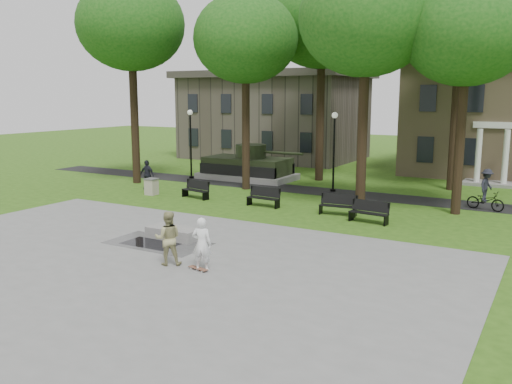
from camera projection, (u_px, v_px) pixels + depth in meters
The scene contains 25 objects.
ground at pixel (209, 236), 22.22m from camera, with size 120.00×120.00×0.00m, color #294D12.
plaza at pixel (123, 269), 17.95m from camera, with size 22.00×16.00×0.02m, color gray.
footpath at pixel (323, 192), 32.47m from camera, with size 44.00×2.60×0.01m, color black.
building_left at pixel (274, 118), 49.60m from camera, with size 15.00×10.00×7.20m, color #4C443D.
tree_0 at pixel (131, 25), 34.01m from camera, with size 6.80×6.80×12.97m.
tree_1 at pixel (246, 39), 31.81m from camera, with size 6.20×6.20×11.63m.
tree_2 at pixel (366, 19), 26.13m from camera, with size 6.60×6.60×12.16m.
tree_3 at pixel (467, 31), 24.91m from camera, with size 6.00×6.00×11.19m.
tree_4 at pixel (322, 22), 35.03m from camera, with size 7.20×7.20×13.50m.
tree_5 at pixel (461, 26), 31.43m from camera, with size 6.40×6.40×12.44m.
lamp_left at pixel (191, 138), 37.13m from camera, with size 0.36×0.36×4.73m.
lamp_mid at pixel (334, 145), 31.99m from camera, with size 0.36×0.36×4.73m.
tank_monument at pixel (248, 167), 37.19m from camera, with size 7.45×3.40×2.40m.
puddle at pixel (151, 244), 21.03m from camera, with size 2.20×1.20×0.00m, color black.
concrete_block at pixel (174, 233), 21.78m from camera, with size 2.20×1.00×0.45m, color gray.
skateboard at pixel (198, 269), 17.86m from camera, with size 0.78×0.20×0.07m, color brown.
skateboarder at pixel (202, 244), 17.68m from camera, with size 0.65×0.43×1.79m, color white.
friend_watching at pixel (168, 238), 18.28m from camera, with size 0.90×0.70×1.85m, color tan.
pedestrian_walker at pixel (147, 175), 33.15m from camera, with size 1.06×0.44×1.80m, color black.
cyclist at pixel (486, 193), 27.10m from camera, with size 1.99×1.19×2.09m.
park_bench_0 at pixel (196, 189), 30.38m from camera, with size 1.85×0.87×1.00m.
park_bench_1 at pixel (264, 197), 28.08m from camera, with size 1.82×0.60×1.00m.
park_bench_2 at pixel (339, 204), 26.08m from camera, with size 1.84×0.71×1.00m.
park_bench_3 at pixel (369, 211), 24.51m from camera, with size 1.84×0.70×1.00m.
trash_bin at pixel (151, 186), 31.39m from camera, with size 0.68×0.68×0.96m.
Camera 1 is at (12.38, -17.75, 5.71)m, focal length 38.00 mm.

